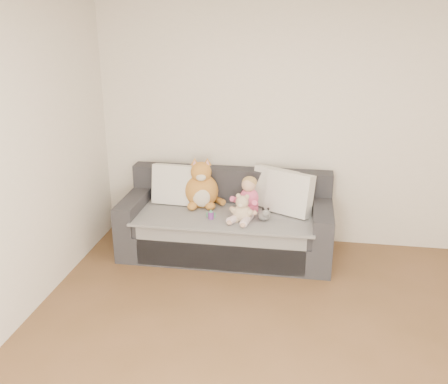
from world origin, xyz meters
name	(u,v)px	position (x,y,z in m)	size (l,w,h in m)	color
room_shell	(301,193)	(0.00, 0.42, 1.30)	(5.00, 5.00, 5.00)	brown
sofa	(227,225)	(-0.77, 2.06, 0.31)	(2.20, 0.94, 0.85)	#28282D
cushion_left	(174,184)	(-1.37, 2.20, 0.69)	(0.48, 0.24, 0.45)	silver
cushion_right_back	(275,188)	(-0.28, 2.24, 0.69)	(0.52, 0.40, 0.45)	silver
cushion_right_front	(289,193)	(-0.12, 2.10, 0.69)	(0.53, 0.41, 0.46)	silver
toddler	(248,201)	(-0.54, 1.92, 0.65)	(0.30, 0.44, 0.43)	#E35078
plush_cat	(202,188)	(-1.06, 2.16, 0.68)	(0.45, 0.42, 0.56)	#AC6026
teddy_bear	(242,210)	(-0.58, 1.80, 0.59)	(0.23, 0.18, 0.30)	#CAA88B
plush_cow	(264,214)	(-0.35, 1.86, 0.54)	(0.13, 0.19, 0.16)	white
sippy_cup	(211,214)	(-0.90, 1.80, 0.53)	(0.09, 0.06, 0.10)	#743590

